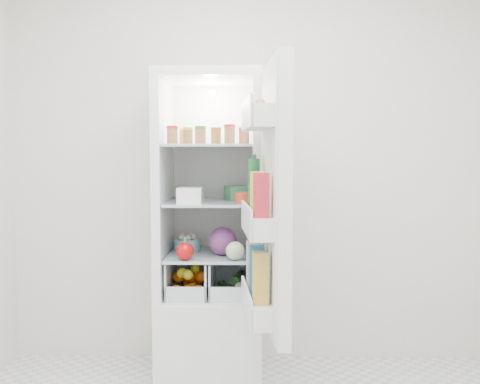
{
  "coord_description": "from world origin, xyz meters",
  "views": [
    {
      "loc": [
        0.03,
        -1.93,
        1.34
      ],
      "look_at": [
        -0.02,
        0.95,
        1.13
      ],
      "focal_mm": 40.0,
      "sensor_mm": 36.0,
      "label": 1
    }
  ],
  "objects_px": {
    "refrigerator": "(211,265)",
    "fridge_door": "(270,204)",
    "red_cabbage": "(223,241)",
    "mushroom_bowl": "(187,245)"
  },
  "relations": [
    {
      "from": "refrigerator",
      "to": "red_cabbage",
      "type": "xyz_separation_m",
      "value": [
        0.08,
        -0.13,
        0.16
      ]
    },
    {
      "from": "mushroom_bowl",
      "to": "refrigerator",
      "type": "bearing_deg",
      "value": -3.66
    },
    {
      "from": "mushroom_bowl",
      "to": "fridge_door",
      "type": "bearing_deg",
      "value": -53.75
    },
    {
      "from": "refrigerator",
      "to": "mushroom_bowl",
      "type": "xyz_separation_m",
      "value": [
        -0.15,
        0.01,
        0.12
      ]
    },
    {
      "from": "refrigerator",
      "to": "red_cabbage",
      "type": "height_order",
      "value": "refrigerator"
    },
    {
      "from": "fridge_door",
      "to": "mushroom_bowl",
      "type": "bearing_deg",
      "value": 30.97
    },
    {
      "from": "refrigerator",
      "to": "fridge_door",
      "type": "bearing_deg",
      "value": -62.7
    },
    {
      "from": "refrigerator",
      "to": "mushroom_bowl",
      "type": "relative_size",
      "value": 11.4
    },
    {
      "from": "mushroom_bowl",
      "to": "fridge_door",
      "type": "xyz_separation_m",
      "value": [
        0.47,
        -0.65,
        0.31
      ]
    },
    {
      "from": "refrigerator",
      "to": "mushroom_bowl",
      "type": "height_order",
      "value": "refrigerator"
    }
  ]
}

